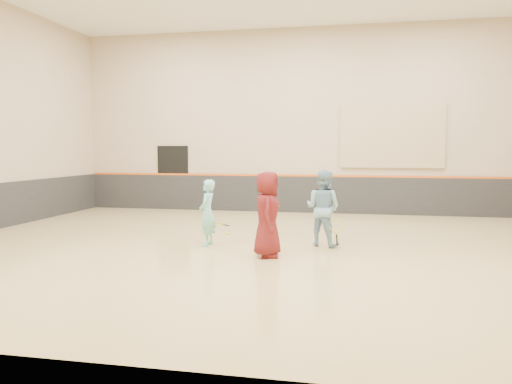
% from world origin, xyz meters
% --- Properties ---
extents(room, '(15.04, 12.04, 6.22)m').
position_xyz_m(room, '(0.00, 0.00, 0.81)').
color(room, tan).
rests_on(room, ground).
extents(wainscot_back, '(14.90, 0.04, 1.20)m').
position_xyz_m(wainscot_back, '(0.00, 5.97, 0.60)').
color(wainscot_back, '#232326').
rests_on(wainscot_back, floor).
extents(accent_stripe, '(14.90, 0.03, 0.06)m').
position_xyz_m(accent_stripe, '(0.00, 5.96, 1.22)').
color(accent_stripe, '#D85914').
rests_on(accent_stripe, wall_back).
extents(acoustic_panel, '(3.20, 0.08, 2.00)m').
position_xyz_m(acoustic_panel, '(2.80, 5.95, 2.50)').
color(acoustic_panel, tan).
rests_on(acoustic_panel, wall_back).
extents(doorway, '(1.10, 0.05, 2.20)m').
position_xyz_m(doorway, '(-4.50, 5.98, 1.10)').
color(doorway, black).
rests_on(doorway, floor).
extents(girl, '(0.35, 0.53, 1.44)m').
position_xyz_m(girl, '(-1.42, -0.05, 0.72)').
color(girl, '#7DD8D4').
rests_on(girl, floor).
extents(instructor, '(0.98, 0.89, 1.65)m').
position_xyz_m(instructor, '(1.03, 0.45, 0.82)').
color(instructor, '#81AEC8').
rests_on(instructor, floor).
extents(young_man, '(0.64, 0.88, 1.67)m').
position_xyz_m(young_man, '(0.05, -0.89, 0.83)').
color(young_man, maroon).
rests_on(young_man, floor).
extents(held_racket, '(0.37, 0.37, 0.63)m').
position_xyz_m(held_racket, '(1.33, 0.24, 0.47)').
color(held_racket, gold).
rests_on(held_racket, instructor).
extents(spare_racket, '(0.71, 0.71, 0.05)m').
position_xyz_m(spare_racket, '(-2.01, 2.92, 0.02)').
color(spare_racket, '#A7B828').
rests_on(spare_racket, floor).
extents(ball_under_racket, '(0.07, 0.07, 0.07)m').
position_xyz_m(ball_under_racket, '(-0.15, 0.10, 0.03)').
color(ball_under_racket, '#DEED37').
rests_on(ball_under_racket, floor).
extents(ball_in_hand, '(0.07, 0.07, 0.07)m').
position_xyz_m(ball_in_hand, '(0.26, -0.99, 1.02)').
color(ball_in_hand, '#D5E435').
rests_on(ball_in_hand, young_man).
extents(ball_beside_spare, '(0.07, 0.07, 0.07)m').
position_xyz_m(ball_beside_spare, '(-1.34, 1.33, 0.03)').
color(ball_beside_spare, '#DDE936').
rests_on(ball_beside_spare, floor).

